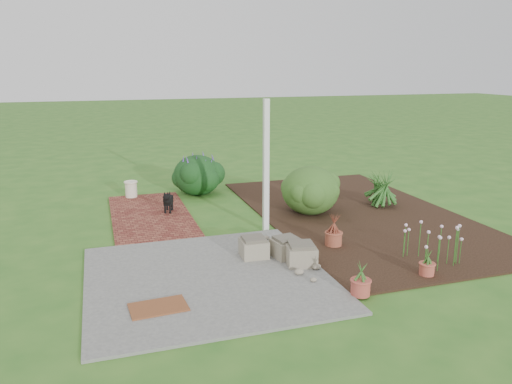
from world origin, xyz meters
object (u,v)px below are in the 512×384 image
object	(u,v)px
stone_trough_near	(301,255)
black_dog	(168,200)
evergreen_shrub	(310,189)
cream_ceramic_urn	(131,189)

from	to	relation	value
stone_trough_near	black_dog	bearing A→B (deg)	114.10
black_dog	evergreen_shrub	distance (m)	3.03
evergreen_shrub	black_dog	bearing A→B (deg)	162.65
evergreen_shrub	stone_trough_near	bearing A→B (deg)	-116.53
stone_trough_near	evergreen_shrub	bearing A→B (deg)	63.47
stone_trough_near	cream_ceramic_urn	distance (m)	5.56
black_dog	cream_ceramic_urn	world-z (taller)	black_dog
black_dog	cream_ceramic_urn	size ratio (longest dim) A/B	1.37
stone_trough_near	black_dog	world-z (taller)	black_dog
black_dog	evergreen_shrub	world-z (taller)	evergreen_shrub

